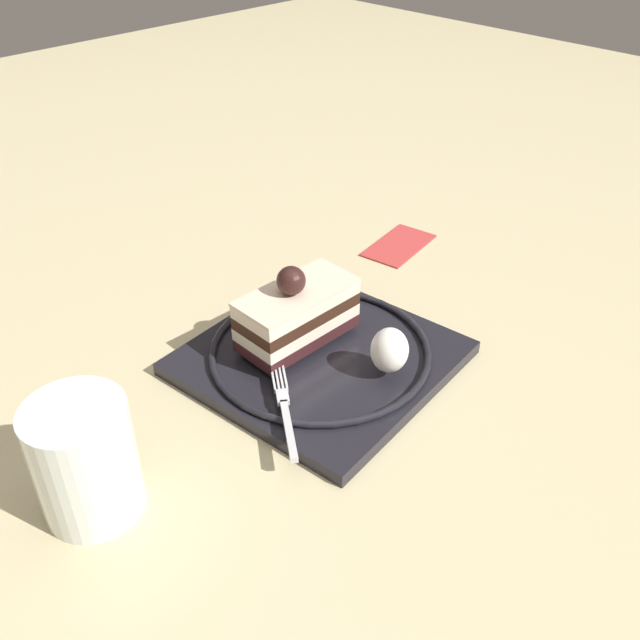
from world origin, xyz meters
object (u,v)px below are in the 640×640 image
folded_napkin (399,245)px  whipped_cream_dollop (390,350)px  dessert_plate (320,356)px  cake_slice (297,312)px  drink_glass_near (86,463)px  fork (285,408)px

folded_napkin → whipped_cream_dollop: bearing=127.5°
whipped_cream_dollop → folded_napkin: bearing=-52.5°
dessert_plate → cake_slice: 0.05m
dessert_plate → whipped_cream_dollop: whipped_cream_dollop is taller
dessert_plate → drink_glass_near: 0.23m
drink_glass_near → whipped_cream_dollop: bearing=-104.0°
dessert_plate → cake_slice: (0.03, 0.00, 0.04)m
dessert_plate → drink_glass_near: bearing=90.4°
fork → drink_glass_near: 0.16m
fork → folded_napkin: size_ratio=1.03×
dessert_plate → folded_napkin: 0.24m
dessert_plate → cake_slice: cake_slice is taller
dessert_plate → cake_slice: size_ratio=2.10×
dessert_plate → folded_napkin: (0.09, -0.22, -0.01)m
fork → whipped_cream_dollop: bearing=-104.3°
dessert_plate → fork: bearing=116.2°
dessert_plate → folded_napkin: size_ratio=2.52×
dessert_plate → drink_glass_near: size_ratio=2.54×
cake_slice → drink_glass_near: 0.23m
cake_slice → folded_napkin: size_ratio=1.20×
dessert_plate → whipped_cream_dollop: (-0.06, -0.02, 0.03)m
dessert_plate → fork: fork is taller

